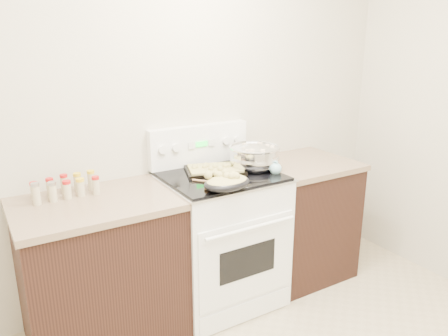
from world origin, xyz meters
TOP-DOWN VIEW (x-y plane):
  - room_shell at (0.00, 0.00)m, footprint 4.10×3.60m
  - counter_left at (-0.48, 1.43)m, footprint 0.93×0.67m
  - counter_right at (1.08, 1.43)m, footprint 0.73×0.67m
  - kitchen_range at (0.35, 1.42)m, footprint 0.78×0.73m
  - mixing_bowl at (0.62, 1.41)m, footprint 0.42×0.42m
  - roasting_pan at (0.23, 1.14)m, footprint 0.32×0.24m
  - baking_sheet at (0.35, 1.49)m, footprint 0.46×0.38m
  - wooden_spoon at (0.16, 1.24)m, footprint 0.17×0.21m
  - blue_ladle at (0.68, 1.26)m, footprint 0.11×0.28m
  - spice_jars at (-0.61, 1.58)m, footprint 0.38×0.15m

SIDE VIEW (x-z plane):
  - counter_left at x=-0.48m, z-range 0.00..0.92m
  - counter_right at x=1.08m, z-range 0.00..0.92m
  - kitchen_range at x=0.35m, z-range -0.12..1.10m
  - wooden_spoon at x=0.16m, z-range 0.93..0.98m
  - baking_sheet at x=0.35m, z-range 0.93..0.99m
  - blue_ladle at x=0.68m, z-range 0.93..1.03m
  - spice_jars at x=-0.61m, z-range 0.91..1.04m
  - roasting_pan at x=0.23m, z-range 0.94..1.05m
  - mixing_bowl at x=0.62m, z-range 0.92..1.13m
  - room_shell at x=0.00m, z-range 0.33..3.08m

